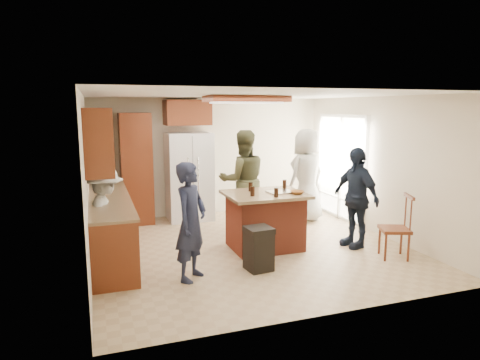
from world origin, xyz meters
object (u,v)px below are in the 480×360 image
object	(u,v)px
person_front_left	(191,222)
kitchen_island	(265,220)
person_counter	(106,216)
refrigerator	(189,177)
person_behind_left	(243,180)
spindle_chair	(396,229)
person_behind_right	(307,176)
trash_bin	(259,248)
person_side_right	(355,197)

from	to	relation	value
person_front_left	kitchen_island	size ratio (longest dim) A/B	1.25
person_counter	refrigerator	distance (m)	2.74
refrigerator	person_counter	bearing A→B (deg)	-128.90
person_behind_left	spindle_chair	distance (m)	2.88
person_behind_right	trash_bin	bearing A→B (deg)	27.14
person_side_right	spindle_chair	distance (m)	0.84
kitchen_island	spindle_chair	distance (m)	2.05
kitchen_island	person_front_left	bearing A→B (deg)	-148.46
refrigerator	spindle_chair	size ratio (longest dim) A/B	1.81
trash_bin	spindle_chair	bearing A→B (deg)	-5.76
person_counter	trash_bin	xyz separation A→B (m)	(2.04, -0.97, -0.41)
person_front_left	trash_bin	bearing A→B (deg)	-49.66
person_side_right	spindle_chair	bearing A→B (deg)	12.59
person_side_right	person_counter	world-z (taller)	person_side_right
person_behind_left	kitchen_island	bearing A→B (deg)	94.05
person_behind_right	trash_bin	distance (m)	2.93
person_behind_left	person_counter	size ratio (longest dim) A/B	1.30
person_behind_right	kitchen_island	distance (m)	1.98
person_side_right	trash_bin	world-z (taller)	person_side_right
person_counter	trash_bin	size ratio (longest dim) A/B	2.31
person_front_left	trash_bin	xyz separation A→B (m)	(0.98, 0.01, -0.48)
person_side_right	refrigerator	distance (m)	3.44
person_side_right	trash_bin	xyz separation A→B (m)	(-1.91, -0.48, -0.51)
person_behind_right	person_counter	xyz separation A→B (m)	(-3.92, -1.19, -0.22)
kitchen_island	spindle_chair	bearing A→B (deg)	-32.27
person_front_left	refrigerator	xyz separation A→B (m)	(0.66, 3.10, 0.10)
person_counter	refrigerator	world-z (taller)	refrigerator
person_counter	spindle_chair	size ratio (longest dim) A/B	1.46
refrigerator	kitchen_island	bearing A→B (deg)	-70.82
refrigerator	trash_bin	size ratio (longest dim) A/B	2.86
person_front_left	trash_bin	size ratio (longest dim) A/B	2.54
kitchen_island	spindle_chair	size ratio (longest dim) A/B	1.29
person_front_left	person_behind_left	bearing A→B (deg)	4.57
person_counter	trash_bin	bearing A→B (deg)	-106.87
person_behind_left	trash_bin	xyz separation A→B (m)	(-0.49, -2.06, -0.63)
trash_bin	spindle_chair	size ratio (longest dim) A/B	0.63
person_behind_left	refrigerator	size ratio (longest dim) A/B	1.05
person_behind_right	person_side_right	world-z (taller)	person_behind_right
person_behind_left	spindle_chair	bearing A→B (deg)	132.40
trash_bin	spindle_chair	xyz separation A→B (m)	(2.18, -0.22, 0.13)
person_front_left	refrigerator	size ratio (longest dim) A/B	0.89
person_counter	spindle_chair	bearing A→B (deg)	-97.17
person_behind_left	person_side_right	xyz separation A→B (m)	(1.42, -1.58, -0.11)
person_behind_right	person_side_right	size ratio (longest dim) A/B	1.13
person_behind_left	person_side_right	distance (m)	2.13
person_front_left	kitchen_island	bearing A→B (deg)	-18.50
person_counter	kitchen_island	bearing A→B (deg)	-83.66
person_behind_right	person_counter	size ratio (longest dim) A/B	1.30
person_behind_right	kitchen_island	bearing A→B (deg)	20.19
person_side_right	kitchen_island	bearing A→B (deg)	-114.28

